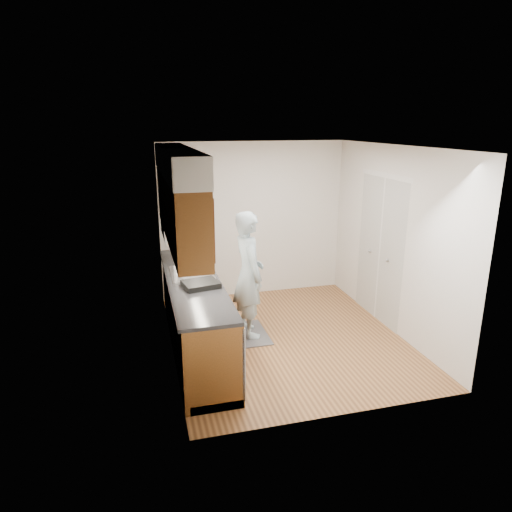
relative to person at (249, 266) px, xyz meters
The scene contains 15 objects.
floor 1.10m from the person, 25.81° to the right, with size 3.50×3.50×0.00m, color #9C6A3B.
ceiling 1.61m from the person, 25.81° to the right, with size 3.50×3.50×0.00m, color white.
wall_left 1.10m from the person, 168.07° to the right, with size 0.02×3.50×2.50m, color silver.
wall_right 1.99m from the person, ahead, with size 0.02×3.50×2.50m, color silver.
wall_back 1.62m from the person, 73.40° to the left, with size 3.00×0.02×2.50m, color silver.
counter 0.91m from the person, 163.35° to the right, with size 0.64×2.80×1.30m.
upper_cabinets 1.32m from the person, 168.66° to the right, with size 0.47×2.80×1.21m.
closet_door 1.95m from the person, ahead, with size 0.02×1.22×2.05m, color silver.
floor_mat 0.96m from the person, 90.00° to the right, with size 0.47×0.80×0.02m, color slate.
person is the anchor object (origin of this frame).
soap_bottle_a 0.89m from the person, 153.26° to the left, with size 0.11×0.11×0.28m, color silver.
soap_bottle_b 0.85m from the person, 141.10° to the left, with size 0.10×0.10×0.21m, color silver.
soap_bottle_c 1.09m from the person, 138.15° to the left, with size 0.13×0.13×0.17m, color silver.
steel_can 0.86m from the person, 137.96° to the left, with size 0.07×0.07×0.13m, color #A5A5AA.
dish_rack 0.88m from the person, 143.38° to the right, with size 0.39×0.33×0.06m, color black.
Camera 1 is at (-1.81, -5.28, 2.78)m, focal length 32.00 mm.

